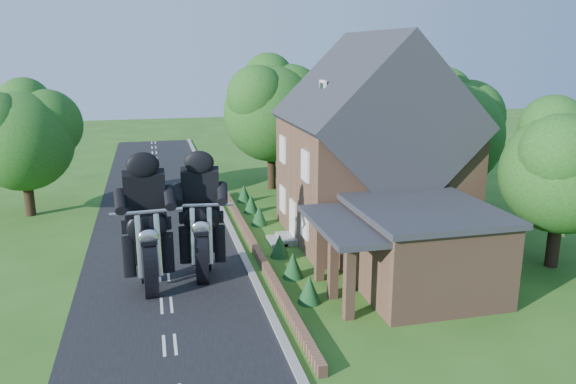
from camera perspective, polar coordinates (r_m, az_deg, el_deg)
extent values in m
plane|color=#2A5A19|center=(22.02, -12.24, -11.23)|extent=(120.00, 120.00, 0.00)
cube|color=black|center=(22.02, -12.24, -11.21)|extent=(7.00, 80.00, 0.02)
cube|color=gray|center=(22.33, -2.70, -10.36)|extent=(0.30, 80.00, 0.12)
cube|color=brown|center=(26.93, -3.41, -5.62)|extent=(0.30, 22.00, 0.40)
cube|color=brown|center=(28.75, 8.38, 1.36)|extent=(8.00, 8.00, 6.00)
cube|color=#25262C|center=(28.24, 8.60, 7.30)|extent=(8.48, 8.64, 8.48)
cube|color=brown|center=(28.86, 12.62, 13.64)|extent=(0.60, 0.90, 1.60)
cube|color=white|center=(27.22, 3.56, 10.34)|extent=(0.12, 0.80, 0.90)
cube|color=black|center=(27.20, 3.44, 10.34)|extent=(0.04, 0.55, 0.65)
cube|color=white|center=(28.02, 0.50, -2.96)|extent=(0.10, 1.10, 2.10)
cube|color=gray|center=(28.22, -0.18, -4.76)|extent=(0.80, 1.60, 0.30)
cube|color=gray|center=(28.14, -1.17, -4.98)|extent=(0.80, 1.60, 0.15)
cube|color=white|center=(25.83, 1.71, -3.21)|extent=(0.10, 1.10, 1.40)
cube|color=black|center=(25.82, 1.67, -3.21)|extent=(0.04, 0.92, 1.22)
cube|color=white|center=(29.92, -0.54, -0.74)|extent=(0.10, 1.10, 1.40)
cube|color=black|center=(29.92, -0.57, -0.74)|extent=(0.04, 0.92, 1.22)
cube|color=white|center=(25.15, 1.75, 2.67)|extent=(0.10, 1.10, 1.40)
cube|color=black|center=(25.14, 1.71, 2.67)|extent=(0.04, 0.92, 1.22)
cube|color=white|center=(29.33, -0.55, 4.36)|extent=(0.10, 1.10, 1.40)
cube|color=black|center=(29.33, -0.59, 4.36)|extent=(0.04, 0.92, 1.22)
cube|color=brown|center=(23.02, 13.44, -5.84)|extent=(5.00, 5.60, 3.20)
cube|color=#25262C|center=(22.49, 13.70, -1.72)|extent=(5.30, 5.94, 0.24)
cube|color=#25262C|center=(21.38, 6.22, -3.26)|extent=(2.60, 5.32, 0.22)
cube|color=brown|center=(20.14, 6.23, -9.10)|extent=(0.35, 0.35, 2.80)
cube|color=brown|center=(21.71, 4.61, -7.28)|extent=(0.35, 0.35, 2.80)
cube|color=brown|center=(23.31, 3.22, -5.71)|extent=(0.35, 0.35, 2.80)
cylinder|color=black|center=(27.49, 25.79, -4.02)|extent=(0.56, 0.56, 2.80)
sphere|color=#1B4B15|center=(26.81, 26.44, 1.74)|extent=(5.20, 5.20, 5.20)
sphere|color=#1B4B15|center=(25.46, 26.24, 3.56)|extent=(3.22, 3.22, 3.22)
sphere|color=#1B4B15|center=(27.37, 25.64, 5.94)|extent=(2.86, 2.86, 2.86)
cylinder|color=black|center=(33.88, 16.14, 0.31)|extent=(0.56, 0.56, 3.00)
sphere|color=#1B4B15|center=(33.29, 16.51, 5.57)|extent=(6.00, 6.00, 6.00)
sphere|color=#1B4B15|center=(34.38, 18.08, 7.24)|extent=(4.32, 4.32, 4.32)
sphere|color=#1B4B15|center=(31.85, 15.83, 7.43)|extent=(3.72, 3.72, 3.72)
sphere|color=#1B4B15|center=(34.15, 15.90, 9.38)|extent=(3.30, 3.30, 3.30)
cylinder|color=black|center=(39.36, 7.60, 3.10)|extent=(0.56, 0.56, 3.60)
sphere|color=#1B4B15|center=(38.81, 7.79, 8.58)|extent=(7.20, 7.20, 7.20)
sphere|color=#1B4B15|center=(40.00, 9.66, 10.23)|extent=(5.18, 5.18, 5.18)
sphere|color=#1B4B15|center=(37.24, 6.64, 10.60)|extent=(4.46, 4.46, 4.46)
sphere|color=#1B4B15|center=(40.02, 7.28, 12.39)|extent=(3.96, 3.96, 3.96)
cylinder|color=black|center=(38.59, -1.29, 2.85)|extent=(0.56, 0.56, 3.40)
sphere|color=#1B4B15|center=(38.05, -1.32, 7.96)|extent=(6.40, 6.40, 6.40)
sphere|color=#1B4B15|center=(38.91, 0.57, 9.52)|extent=(4.61, 4.61, 4.61)
sphere|color=#1B4B15|center=(36.77, -2.73, 9.73)|extent=(3.97, 3.97, 3.97)
sphere|color=#1B4B15|center=(39.14, -1.60, 11.43)|extent=(3.52, 3.52, 3.52)
cylinder|color=black|center=(35.51, -24.48, 0.03)|extent=(0.56, 0.56, 2.80)
sphere|color=#1B4B15|center=(34.97, -24.98, 4.70)|extent=(5.60, 5.60, 5.60)
sphere|color=#1B4B15|center=(35.18, -22.94, 6.35)|extent=(4.03, 4.03, 4.03)
sphere|color=#1B4B15|center=(34.21, -27.05, 6.20)|extent=(3.47, 3.47, 3.47)
sphere|color=#1B4B15|center=(35.81, -24.82, 8.09)|extent=(3.08, 3.08, 3.08)
cone|color=#123A1A|center=(21.59, 2.17, -9.82)|extent=(0.90, 0.90, 1.10)
cone|color=#123A1A|center=(23.81, 0.51, -7.44)|extent=(0.90, 0.90, 1.10)
cone|color=#123A1A|center=(26.08, -0.85, -5.46)|extent=(0.90, 0.90, 1.10)
cone|color=#123A1A|center=(30.73, -2.95, -2.39)|extent=(0.90, 0.90, 1.10)
cone|color=#123A1A|center=(33.10, -3.77, -1.17)|extent=(0.90, 0.90, 1.10)
cone|color=#123A1A|center=(35.48, -4.48, -0.13)|extent=(0.90, 0.90, 1.10)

